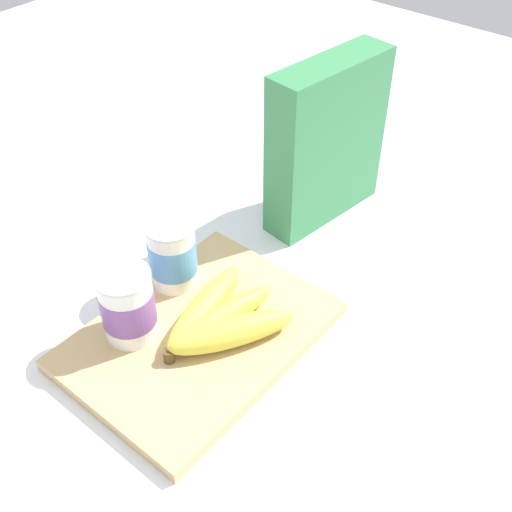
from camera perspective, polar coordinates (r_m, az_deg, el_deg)
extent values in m
plane|color=white|center=(0.84, -5.05, -7.47)|extent=(2.40, 2.40, 0.00)
cube|color=tan|center=(0.83, -5.09, -7.07)|extent=(0.33, 0.24, 0.02)
cube|color=#38844C|center=(0.98, 6.32, 10.08)|extent=(0.21, 0.08, 0.26)
cylinder|color=white|center=(0.80, -11.39, -4.40)|extent=(0.07, 0.07, 0.09)
cylinder|color=#7A4C99|center=(0.80, -11.39, -4.40)|extent=(0.07, 0.07, 0.05)
cylinder|color=silver|center=(0.77, -11.87, -1.82)|extent=(0.07, 0.07, 0.00)
cylinder|color=white|center=(0.87, -7.47, 0.12)|extent=(0.06, 0.06, 0.09)
cylinder|color=#5193D1|center=(0.87, -7.47, 0.12)|extent=(0.07, 0.07, 0.05)
cylinder|color=silver|center=(0.83, -7.77, 2.68)|extent=(0.07, 0.07, 0.00)
ellipsoid|color=yellow|center=(0.80, -2.11, -6.80)|extent=(0.16, 0.11, 0.04)
ellipsoid|color=yellow|center=(0.82, -3.08, -5.56)|extent=(0.17, 0.06, 0.03)
ellipsoid|color=yellow|center=(0.83, -4.58, -4.54)|extent=(0.17, 0.07, 0.03)
cylinder|color=brown|center=(0.79, -7.78, -8.82)|extent=(0.01, 0.01, 0.02)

